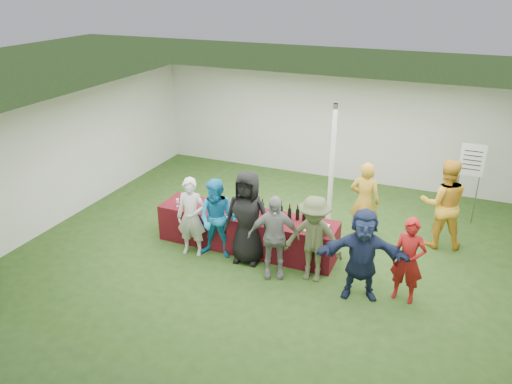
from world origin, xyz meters
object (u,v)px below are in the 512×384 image
at_px(dump_bucket, 322,229).
at_px(customer_2, 248,218).
at_px(customer_1, 218,219).
at_px(customer_4, 313,239).
at_px(customer_6, 408,260).
at_px(customer_0, 191,217).
at_px(staff_back, 443,204).
at_px(customer_3, 274,237).
at_px(serving_table, 247,231).
at_px(customer_5, 362,254).
at_px(wine_list_sign, 471,166).
at_px(staff_pourer, 364,201).

bearing_deg(dump_bucket, customer_2, -171.26).
xyz_separation_m(customer_1, customer_4, (1.91, -0.06, 0.01)).
xyz_separation_m(dump_bucket, customer_6, (1.56, -0.34, -0.09)).
height_order(customer_0, customer_1, customer_1).
bearing_deg(customer_1, staff_back, 22.46).
relative_size(customer_0, customer_3, 1.00).
relative_size(serving_table, staff_back, 1.96).
xyz_separation_m(customer_2, customer_6, (2.93, -0.13, -0.15)).
bearing_deg(customer_5, customer_1, 160.62).
xyz_separation_m(customer_0, customer_3, (1.73, -0.12, -0.00)).
height_order(staff_back, customer_6, staff_back).
bearing_deg(customer_2, customer_5, -11.64).
height_order(wine_list_sign, customer_4, wine_list_sign).
bearing_deg(customer_1, serving_table, 47.26).
xyz_separation_m(customer_1, customer_2, (0.59, 0.07, 0.11)).
bearing_deg(staff_pourer, customer_5, 101.22).
bearing_deg(serving_table, customer_0, -145.74).
height_order(staff_pourer, customer_3, staff_pourer).
bearing_deg(customer_5, staff_back, 50.78).
bearing_deg(customer_5, serving_table, 148.42).
height_order(dump_bucket, customer_4, customer_4).
bearing_deg(dump_bucket, customer_6, -12.21).
height_order(customer_0, customer_2, customer_2).
xyz_separation_m(staff_back, customer_5, (-1.10, -2.36, -0.11)).
bearing_deg(staff_back, customer_4, 34.05).
bearing_deg(customer_3, customer_5, -22.29).
distance_m(staff_pourer, customer_6, 2.15).
bearing_deg(customer_5, staff_pourer, 86.39).
distance_m(serving_table, customer_0, 1.15).
distance_m(staff_back, customer_1, 4.43).
relative_size(staff_pourer, customer_2, 0.93).
bearing_deg(dump_bucket, serving_table, 172.04).
relative_size(customer_2, customer_3, 1.15).
xyz_separation_m(wine_list_sign, customer_6, (-0.80, -3.46, -0.56)).
bearing_deg(staff_back, customer_3, 27.57).
xyz_separation_m(dump_bucket, wine_list_sign, (2.36, 3.12, 0.48)).
relative_size(staff_pourer, customer_5, 1.03).
bearing_deg(customer_0, customer_4, -8.03).
distance_m(dump_bucket, customer_5, 1.00).
xyz_separation_m(customer_4, customer_6, (1.61, 0.01, -0.05)).
relative_size(wine_list_sign, customer_6, 1.20).
bearing_deg(customer_1, dump_bucket, 2.40).
xyz_separation_m(staff_back, customer_6, (-0.38, -2.16, -0.17)).
bearing_deg(staff_pourer, customer_6, 121.46).
distance_m(serving_table, customer_5, 2.57).
height_order(wine_list_sign, staff_back, staff_back).
bearing_deg(customer_5, wine_list_sign, 53.29).
bearing_deg(wine_list_sign, customer_6, -103.00).
bearing_deg(staff_back, customer_1, 14.97).
bearing_deg(customer_2, customer_3, -28.20).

